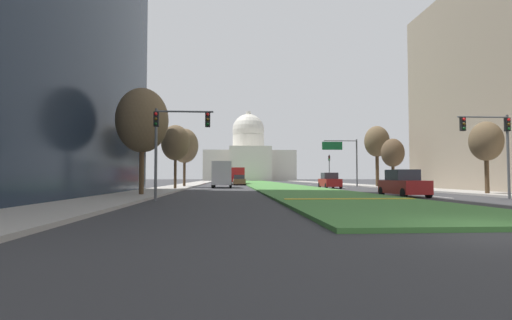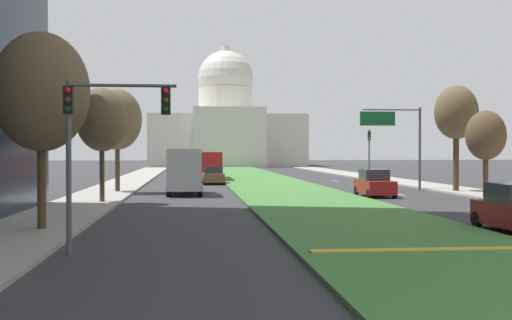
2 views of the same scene
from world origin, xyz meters
name	(u,v)px [view 2 (image 2 of 2)]	position (x,y,z in m)	size (l,w,h in m)	color
ground_plane	(256,179)	(0.00, 63.63, 0.00)	(279.96, 279.96, 0.00)	#333335
grass_median	(262,181)	(0.00, 57.27, 0.07)	(7.96, 114.53, 0.14)	#427A38
median_curb_nose	(429,249)	(0.00, 11.59, 0.16)	(7.16, 0.50, 0.04)	gold
lane_dashes_right	(410,197)	(7.57, 35.20, 0.00)	(0.16, 44.70, 0.01)	silver
sidewalk_left	(121,185)	(-13.17, 50.90, 0.07)	(4.00, 114.53, 0.15)	#9E9991
sidewalk_right	(412,183)	(13.17, 50.90, 0.07)	(4.00, 114.53, 0.15)	#9E9991
capitol_building	(226,129)	(0.00, 126.44, 7.65)	(30.72, 26.84, 24.66)	beige
traffic_light_near_left	(97,127)	(-9.82, 12.79, 3.80)	(3.34, 0.35, 5.20)	#515456
traffic_light_far_right	(369,148)	(10.67, 56.48, 3.31)	(0.28, 0.35, 5.20)	#515456
overhead_guide_sign	(398,131)	(9.13, 42.55, 4.61)	(4.93, 0.20, 6.50)	#515456
street_tree_left_near	(41,92)	(-12.66, 18.19, 5.29)	(3.62, 3.62, 7.58)	#4C3823
street_tree_left_mid	(102,120)	(-12.18, 31.22, 4.87)	(2.96, 2.96, 6.75)	#4C3823
street_tree_right_mid	(486,136)	(11.89, 33.24, 4.04)	(2.57, 2.57, 5.69)	#4C3823
street_tree_left_far	(117,120)	(-12.38, 40.88, 5.34)	(3.55, 3.55, 7.59)	#4C3823
street_tree_right_far	(456,113)	(12.35, 39.05, 5.84)	(3.17, 3.17, 7.90)	#4C3823
sedan_midblock	(375,184)	(5.22, 35.56, 0.85)	(1.93, 4.29, 1.84)	maroon
sedan_distant	(213,176)	(-5.05, 53.09, 0.78)	(2.01, 4.59, 1.66)	brown
box_truck_delivery	(185,171)	(-7.50, 38.69, 1.68)	(2.40, 6.40, 3.20)	navy
city_bus	(208,163)	(-5.27, 61.71, 1.77)	(2.62, 11.00, 2.95)	#B21E1E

